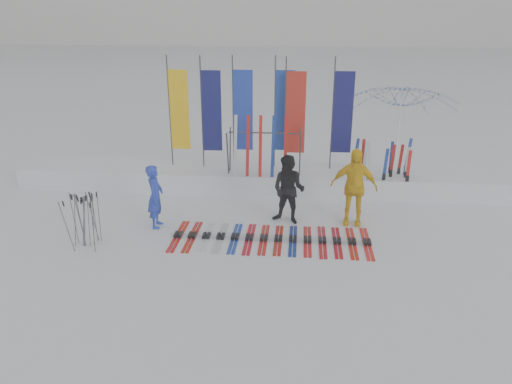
# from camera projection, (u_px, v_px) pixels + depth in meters

# --- Properties ---
(ground) EXTENTS (120.00, 120.00, 0.00)m
(ground) POSITION_uv_depth(u_px,v_px,m) (240.00, 263.00, 10.50)
(ground) COLOR white
(ground) RESTS_ON ground
(snow_bank) EXTENTS (14.00, 1.60, 0.60)m
(snow_bank) POSITION_uv_depth(u_px,v_px,m) (259.00, 179.00, 14.69)
(snow_bank) COLOR white
(snow_bank) RESTS_ON ground
(person_blue) EXTENTS (0.41, 0.59, 1.56)m
(person_blue) POSITION_uv_depth(u_px,v_px,m) (155.00, 196.00, 11.96)
(person_blue) COLOR #2039BC
(person_blue) RESTS_ON ground
(person_black) EXTENTS (1.00, 0.88, 1.72)m
(person_black) POSITION_uv_depth(u_px,v_px,m) (289.00, 190.00, 12.17)
(person_black) COLOR black
(person_black) RESTS_ON ground
(person_yellow) EXTENTS (1.18, 0.63, 1.92)m
(person_yellow) POSITION_uv_depth(u_px,v_px,m) (354.00, 187.00, 12.06)
(person_yellow) COLOR yellow
(person_yellow) RESTS_ON ground
(tent_canopy) EXTENTS (4.12, 4.16, 3.03)m
(tent_canopy) POSITION_uv_depth(u_px,v_px,m) (398.00, 134.00, 14.72)
(tent_canopy) COLOR white
(tent_canopy) RESTS_ON ground
(ski_row) EXTENTS (4.53, 1.70, 0.07)m
(ski_row) POSITION_uv_depth(u_px,v_px,m) (271.00, 239.00, 11.50)
(ski_row) COLOR #B50E0E
(ski_row) RESTS_ON ground
(pole_cluster) EXTENTS (0.66, 0.76, 1.25)m
(pole_cluster) POSITION_uv_depth(u_px,v_px,m) (85.00, 220.00, 11.07)
(pole_cluster) COLOR #595B60
(pole_cluster) RESTS_ON ground
(feather_flags) EXTENTS (5.26, 0.28, 3.20)m
(feather_flags) POSITION_uv_depth(u_px,v_px,m) (258.00, 112.00, 14.20)
(feather_flags) COLOR #383A3F
(feather_flags) RESTS_ON ground
(ski_rack) EXTENTS (2.04, 0.80, 1.23)m
(ski_rack) POSITION_uv_depth(u_px,v_px,m) (264.00, 147.00, 13.92)
(ski_rack) COLOR #383A3F
(ski_rack) RESTS_ON ground
(upright_skis) EXTENTS (1.54, 0.78, 1.67)m
(upright_skis) POSITION_uv_depth(u_px,v_px,m) (382.00, 170.00, 13.91)
(upright_skis) COLOR red
(upright_skis) RESTS_ON ground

